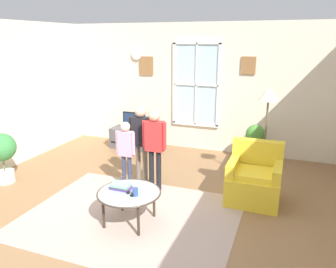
# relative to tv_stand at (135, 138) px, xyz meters

# --- Properties ---
(ground_plane) EXTENTS (6.50, 6.73, 0.02)m
(ground_plane) POSITION_rel_tv_stand_xyz_m (1.26, -2.60, -0.23)
(ground_plane) COLOR olive
(back_wall) EXTENTS (5.90, 0.17, 2.68)m
(back_wall) POSITION_rel_tv_stand_xyz_m (1.26, 0.52, 1.12)
(back_wall) COLOR beige
(back_wall) RESTS_ON ground_plane
(area_rug) EXTENTS (2.85, 2.22, 0.01)m
(area_rug) POSITION_rel_tv_stand_xyz_m (1.27, -2.70, -0.22)
(area_rug) COLOR tan
(area_rug) RESTS_ON ground_plane
(tv_stand) EXTENTS (1.05, 0.44, 0.45)m
(tv_stand) POSITION_rel_tv_stand_xyz_m (0.00, 0.00, 0.00)
(tv_stand) COLOR #4C4C51
(tv_stand) RESTS_ON ground_plane
(television) EXTENTS (0.53, 0.08, 0.37)m
(television) POSITION_rel_tv_stand_xyz_m (0.00, -0.00, 0.42)
(television) COLOR #4C4C4C
(television) RESTS_ON tv_stand
(armchair) EXTENTS (0.76, 0.74, 0.87)m
(armchair) POSITION_rel_tv_stand_xyz_m (2.78, -1.60, 0.10)
(armchair) COLOR yellow
(armchair) RESTS_ON ground_plane
(coffee_table) EXTENTS (0.84, 0.84, 0.44)m
(coffee_table) POSITION_rel_tv_stand_xyz_m (1.32, -2.83, 0.19)
(coffee_table) COLOR #99B2B7
(coffee_table) RESTS_ON ground_plane
(book_stack) EXTENTS (0.28, 0.19, 0.07)m
(book_stack) POSITION_rel_tv_stand_xyz_m (1.18, -2.78, 0.25)
(book_stack) COLOR #57389E
(book_stack) RESTS_ON coffee_table
(cup) EXTENTS (0.07, 0.07, 0.11)m
(cup) POSITION_rel_tv_stand_xyz_m (1.44, -2.90, 0.27)
(cup) COLOR #334C8C
(cup) RESTS_ON coffee_table
(remote_near_books) EXTENTS (0.05, 0.14, 0.02)m
(remote_near_books) POSITION_rel_tv_stand_xyz_m (1.41, -2.87, 0.22)
(remote_near_books) COLOR black
(remote_near_books) RESTS_ON coffee_table
(remote_near_cup) EXTENTS (0.10, 0.14, 0.02)m
(remote_near_cup) POSITION_rel_tv_stand_xyz_m (1.31, -2.83, 0.22)
(remote_near_cup) COLOR black
(remote_near_cup) RESTS_ON coffee_table
(person_pink_shirt) EXTENTS (0.34, 0.15, 1.11)m
(person_pink_shirt) POSITION_rel_tv_stand_xyz_m (0.80, -1.91, 0.47)
(person_pink_shirt) COLOR #333851
(person_pink_shirt) RESTS_ON ground_plane
(person_red_shirt) EXTENTS (0.40, 0.18, 1.32)m
(person_red_shirt) POSITION_rel_tv_stand_xyz_m (1.25, -1.80, 0.60)
(person_red_shirt) COLOR black
(person_red_shirt) RESTS_ON ground_plane
(person_black_shirt) EXTENTS (0.40, 0.18, 1.33)m
(person_black_shirt) POSITION_rel_tv_stand_xyz_m (0.95, -1.65, 0.61)
(person_black_shirt) COLOR #726656
(person_black_shirt) RESTS_ON ground_plane
(potted_plant_by_window) EXTENTS (0.37, 0.37, 0.76)m
(potted_plant_by_window) POSITION_rel_tv_stand_xyz_m (2.59, 0.02, 0.23)
(potted_plant_by_window) COLOR #4C565B
(potted_plant_by_window) RESTS_ON ground_plane
(potted_plant_corner) EXTENTS (0.47, 0.47, 0.86)m
(potted_plant_corner) POSITION_rel_tv_stand_xyz_m (-1.24, -2.43, 0.32)
(potted_plant_corner) COLOR silver
(potted_plant_corner) RESTS_ON ground_plane
(floor_lamp) EXTENTS (0.32, 0.32, 1.64)m
(floor_lamp) POSITION_rel_tv_stand_xyz_m (2.84, -0.97, 1.15)
(floor_lamp) COLOR black
(floor_lamp) RESTS_ON ground_plane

